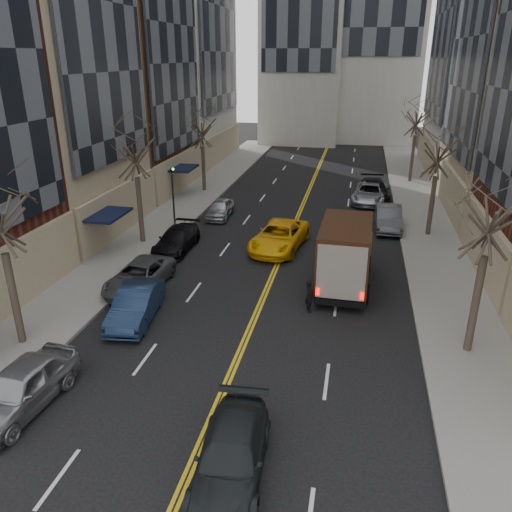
{
  "coord_description": "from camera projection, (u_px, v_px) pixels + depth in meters",
  "views": [
    {
      "loc": [
        4.03,
        -7.22,
        10.94
      ],
      "look_at": [
        -0.34,
        13.99,
        2.2
      ],
      "focal_mm": 35.0,
      "sensor_mm": 36.0,
      "label": 1
    }
  ],
  "objects": [
    {
      "name": "tree_lf_far",
      "position": [
        202.0,
        120.0,
        40.77
      ],
      "size": [
        3.2,
        3.2,
        8.12
      ],
      "color": "#382D23",
      "rests_on": "sidewalk_left"
    },
    {
      "name": "observer_sedan",
      "position": [
        231.0,
        455.0,
        13.78
      ],
      "size": [
        2.19,
        4.73,
        1.34
      ],
      "rotation": [
        0.0,
        0.0,
        0.07
      ],
      "color": "black",
      "rests_on": "ground"
    },
    {
      "name": "traffic_signal",
      "position": [
        173.0,
        193.0,
        31.71
      ],
      "size": [
        0.29,
        0.26,
        4.7
      ],
      "color": "black",
      "rests_on": "sidewalk_left"
    },
    {
      "name": "parked_lf_c",
      "position": [
        139.0,
        276.0,
        24.97
      ],
      "size": [
        2.48,
        4.89,
        1.32
      ],
      "primitive_type": "imported",
      "rotation": [
        0.0,
        0.0,
        -0.06
      ],
      "color": "#484A4F",
      "rests_on": "ground"
    },
    {
      "name": "tree_lf_mid",
      "position": [
        134.0,
        136.0,
        28.75
      ],
      "size": [
        3.2,
        3.2,
        8.91
      ],
      "color": "#382D23",
      "rests_on": "sidewalk_left"
    },
    {
      "name": "parked_rt_a",
      "position": [
        388.0,
        218.0,
        33.57
      ],
      "size": [
        1.68,
        4.72,
        1.55
      ],
      "primitive_type": "imported",
      "rotation": [
        0.0,
        0.0,
        0.01
      ],
      "color": "#47494F",
      "rests_on": "ground"
    },
    {
      "name": "pedestrian",
      "position": [
        309.0,
        295.0,
        22.68
      ],
      "size": [
        0.54,
        0.66,
        1.57
      ],
      "primitive_type": "imported",
      "rotation": [
        0.0,
        0.0,
        1.91
      ],
      "color": "black",
      "rests_on": "ground"
    },
    {
      "name": "parked_lf_e",
      "position": [
        220.0,
        209.0,
        35.96
      ],
      "size": [
        1.64,
        3.84,
        1.29
      ],
      "primitive_type": "imported",
      "rotation": [
        0.0,
        0.0,
        0.03
      ],
      "color": "#AAACB2",
      "rests_on": "ground"
    },
    {
      "name": "ups_truck",
      "position": [
        345.0,
        254.0,
        24.85
      ],
      "size": [
        2.73,
        6.39,
        3.46
      ],
      "rotation": [
        0.0,
        0.0,
        -0.02
      ],
      "color": "black",
      "rests_on": "ground"
    },
    {
      "name": "parked_lf_b",
      "position": [
        136.0,
        305.0,
        21.95
      ],
      "size": [
        2.08,
        4.6,
        1.47
      ],
      "primitive_type": "imported",
      "rotation": [
        0.0,
        0.0,
        0.12
      ],
      "color": "#13223E",
      "rests_on": "ground"
    },
    {
      "name": "sidewalk_left",
      "position": [
        178.0,
        210.0,
        37.58
      ],
      "size": [
        4.0,
        66.0,
        0.15
      ],
      "primitive_type": "cube",
      "color": "slate",
      "rests_on": "ground"
    },
    {
      "name": "tree_rt_mid",
      "position": [
        440.0,
        140.0,
        30.16
      ],
      "size": [
        3.2,
        3.2,
        8.32
      ],
      "color": "#382D23",
      "rests_on": "sidewalk_right"
    },
    {
      "name": "parked_rt_c",
      "position": [
        374.0,
        190.0,
        40.25
      ],
      "size": [
        2.6,
        5.69,
        1.61
      ],
      "primitive_type": "imported",
      "rotation": [
        0.0,
        0.0,
        0.06
      ],
      "color": "black",
      "rests_on": "ground"
    },
    {
      "name": "tree_rt_far",
      "position": [
        418.0,
        107.0,
        43.57
      ],
      "size": [
        3.2,
        3.2,
        9.11
      ],
      "color": "#382D23",
      "rests_on": "sidewalk_right"
    },
    {
      "name": "tree_rt_near",
      "position": [
        496.0,
        194.0,
        17.34
      ],
      "size": [
        3.2,
        3.2,
        8.71
      ],
      "color": "#382D23",
      "rests_on": "sidewalk_right"
    },
    {
      "name": "taxi",
      "position": [
        279.0,
        236.0,
        30.08
      ],
      "size": [
        3.34,
        5.94,
        1.57
      ],
      "primitive_type": "imported",
      "rotation": [
        0.0,
        0.0,
        -0.14
      ],
      "color": "#F4B00A",
      "rests_on": "ground"
    },
    {
      "name": "sidewalk_right",
      "position": [
        427.0,
        226.0,
        34.22
      ],
      "size": [
        4.0,
        66.0,
        0.15
      ],
      "primitive_type": "cube",
      "color": "slate",
      "rests_on": "ground"
    },
    {
      "name": "parked_rt_b",
      "position": [
        370.0,
        193.0,
        39.6
      ],
      "size": [
        3.02,
        5.63,
        1.5
      ],
      "primitive_type": "imported",
      "rotation": [
        0.0,
        0.0,
        -0.1
      ],
      "color": "#A8ABB0",
      "rests_on": "ground"
    },
    {
      "name": "parked_lf_a",
      "position": [
        21.0,
        388.0,
        16.39
      ],
      "size": [
        2.2,
        4.73,
        1.57
      ],
      "primitive_type": "imported",
      "rotation": [
        0.0,
        0.0,
        -0.08
      ],
      "color": "#95969C",
      "rests_on": "ground"
    },
    {
      "name": "parked_lf_d",
      "position": [
        177.0,
        240.0,
        29.88
      ],
      "size": [
        1.89,
        4.61,
        1.34
      ],
      "primitive_type": "imported",
      "rotation": [
        0.0,
        0.0,
        -0.0
      ],
      "color": "black",
      "rests_on": "ground"
    }
  ]
}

